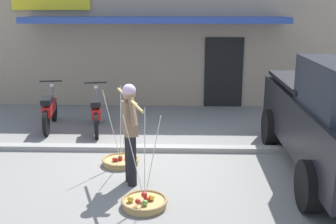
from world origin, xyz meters
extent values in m
plane|color=gray|center=(0.00, 0.00, 0.00)|extent=(90.00, 90.00, 0.00)
cube|color=gray|center=(0.00, 0.70, 0.05)|extent=(20.00, 0.24, 0.10)
cylinder|color=black|center=(-0.32, -0.97, 0.43)|extent=(0.15, 0.15, 0.86)
cylinder|color=black|center=(-0.38, -0.80, 0.43)|extent=(0.15, 0.15, 0.86)
cube|color=#84664C|center=(-0.35, -0.88, 1.13)|extent=(0.30, 0.39, 0.54)
sphere|color=tan|center=(-0.35, -0.88, 1.53)|extent=(0.21, 0.21, 0.21)
sphere|color=#D1A8CC|center=(-0.35, -0.88, 1.58)|extent=(0.22, 0.22, 0.22)
cylinder|color=#84664C|center=(-0.27, -1.11, 1.30)|extent=(0.20, 0.35, 0.43)
cylinder|color=#84664C|center=(-0.43, -0.66, 1.30)|extent=(0.20, 0.35, 0.43)
cylinder|color=tan|center=(-0.35, -0.88, 1.45)|extent=(0.63, 1.64, 0.04)
cylinder|color=tan|center=(-0.06, -1.70, 0.04)|extent=(0.65, 0.65, 0.09)
torus|color=olive|center=(-0.06, -1.70, 0.10)|extent=(0.69, 0.69, 0.05)
sphere|color=gold|center=(-0.26, -1.74, 0.14)|extent=(0.10, 0.10, 0.10)
sphere|color=#6CA73F|center=(-0.04, -1.84, 0.13)|extent=(0.09, 0.09, 0.09)
sphere|color=#B0201B|center=(-0.02, -1.72, 0.13)|extent=(0.08, 0.08, 0.08)
sphere|color=yellow|center=(0.05, -1.67, 0.14)|extent=(0.10, 0.10, 0.10)
sphere|color=red|center=(-0.14, -1.89, 0.18)|extent=(0.08, 0.08, 0.08)
sphere|color=red|center=(-0.06, -1.70, 0.19)|extent=(0.09, 0.09, 0.09)
cylinder|color=silver|center=(-0.06, -1.55, 0.77)|extent=(0.01, 0.31, 1.36)
cylinder|color=silver|center=(-0.19, -1.77, 0.77)|extent=(0.27, 0.16, 1.36)
cylinder|color=silver|center=(0.07, -1.77, 0.77)|extent=(0.27, 0.16, 1.36)
cylinder|color=tan|center=(-0.64, -0.07, 0.04)|extent=(0.65, 0.65, 0.09)
torus|color=olive|center=(-0.64, -0.07, 0.10)|extent=(0.69, 0.69, 0.05)
sphere|color=#639A3A|center=(-0.65, -0.05, 0.13)|extent=(0.09, 0.09, 0.09)
sphere|color=red|center=(-0.75, -0.14, 0.13)|extent=(0.08, 0.08, 0.08)
sphere|color=red|center=(-0.53, -0.02, 0.14)|extent=(0.10, 0.10, 0.10)
sphere|color=#AD201B|center=(-0.64, -0.09, 0.13)|extent=(0.08, 0.08, 0.08)
sphere|color=#AF201B|center=(-0.71, -0.15, 0.13)|extent=(0.08, 0.08, 0.08)
cylinder|color=silver|center=(-0.64, 0.08, 0.77)|extent=(0.01, 0.31, 1.36)
cylinder|color=silver|center=(-0.77, -0.14, 0.77)|extent=(0.27, 0.16, 1.36)
cylinder|color=silver|center=(-0.51, -0.14, 0.77)|extent=(0.27, 0.16, 1.36)
cylinder|color=black|center=(-2.77, 2.84, 0.29)|extent=(0.17, 0.59, 0.58)
cylinder|color=black|center=(-2.58, 1.62, 0.29)|extent=(0.17, 0.59, 0.58)
cube|color=red|center=(-2.77, 2.84, 0.55)|extent=(0.18, 0.30, 0.06)
cube|color=red|center=(-2.66, 2.13, 0.51)|extent=(0.34, 0.92, 0.24)
cube|color=black|center=(-2.63, 1.95, 0.75)|extent=(0.30, 0.59, 0.12)
cylinder|color=slate|center=(-2.75, 2.74, 0.68)|extent=(0.10, 0.30, 0.76)
cylinder|color=black|center=(-2.74, 2.66, 1.07)|extent=(0.54, 0.12, 0.04)
sphere|color=silver|center=(-2.77, 2.82, 0.93)|extent=(0.11, 0.11, 0.11)
cylinder|color=black|center=(-1.62, 2.67, 0.29)|extent=(0.19, 0.58, 0.58)
cylinder|color=black|center=(-1.40, 1.45, 0.29)|extent=(0.19, 0.58, 0.58)
cube|color=red|center=(-1.62, 2.67, 0.55)|extent=(0.19, 0.30, 0.06)
cube|color=red|center=(-1.49, 1.96, 0.51)|extent=(0.36, 0.92, 0.24)
cube|color=black|center=(-1.46, 1.79, 0.75)|extent=(0.32, 0.59, 0.12)
cylinder|color=slate|center=(-1.60, 2.57, 0.68)|extent=(0.11, 0.30, 0.76)
cylinder|color=black|center=(-1.59, 2.49, 1.07)|extent=(0.54, 0.13, 0.04)
sphere|color=silver|center=(-1.62, 2.65, 0.93)|extent=(0.11, 0.11, 0.11)
cube|color=black|center=(3.33, 0.76, 1.44)|extent=(1.85, 2.38, 0.08)
cylinder|color=black|center=(2.34, -1.73, 0.38)|extent=(0.27, 0.76, 0.76)
cylinder|color=black|center=(2.39, 1.18, 0.38)|extent=(0.27, 0.76, 0.76)
cube|color=tan|center=(-0.24, 7.05, 2.10)|extent=(13.00, 5.00, 4.20)
cube|color=#334CA3|center=(-0.24, 4.05, 2.50)|extent=(7.15, 1.00, 0.16)
cube|color=black|center=(1.71, 4.53, 1.00)|extent=(1.10, 0.06, 2.00)
camera|label=1|loc=(0.46, -7.21, 2.92)|focal=43.75mm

